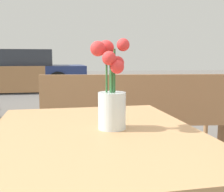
{
  "coord_description": "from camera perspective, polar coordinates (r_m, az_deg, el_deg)",
  "views": [
    {
      "loc": [
        -0.1,
        -0.95,
        0.98
      ],
      "look_at": [
        0.06,
        0.02,
        0.85
      ],
      "focal_mm": 45.0,
      "sensor_mm": 36.0,
      "label": 1
    }
  ],
  "objects": [
    {
      "name": "table_front",
      "position": [
        1.02,
        -3.37,
        -12.93
      ],
      "size": [
        0.75,
        0.97,
        0.73
      ],
      "color": "tan",
      "rests_on": "ground_plane"
    },
    {
      "name": "flower_vase",
      "position": [
        0.99,
        -0.1,
        0.03
      ],
      "size": [
        0.13,
        0.13,
        0.32
      ],
      "color": "silver",
      "rests_on": "table_front"
    },
    {
      "name": "bench_middle",
      "position": [
        2.4,
        6.47,
        -4.72
      ],
      "size": [
        1.72,
        0.53,
        0.85
      ],
      "color": "#9E7047",
      "rests_on": "ground_plane"
    },
    {
      "name": "parked_car",
      "position": [
        8.86,
        -19.53,
        4.76
      ],
      "size": [
        4.29,
        1.91,
        1.21
      ],
      "color": "navy",
      "rests_on": "ground_plane"
    }
  ]
}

